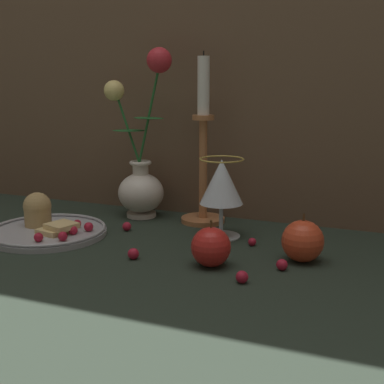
{
  "coord_description": "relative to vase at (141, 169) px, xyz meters",
  "views": [
    {
      "loc": [
        0.41,
        -0.85,
        0.3
      ],
      "look_at": [
        0.05,
        0.01,
        0.1
      ],
      "focal_mm": 50.0,
      "sensor_mm": 36.0,
      "label": 1
    }
  ],
  "objects": [
    {
      "name": "vase",
      "position": [
        0.0,
        0.0,
        0.0
      ],
      "size": [
        0.16,
        0.1,
        0.36
      ],
      "color": "silver",
      "rests_on": "ground_plane"
    },
    {
      "name": "wine_glass",
      "position": [
        0.21,
        -0.07,
        -0.0
      ],
      "size": [
        0.08,
        0.08,
        0.15
      ],
      "color": "silver",
      "rests_on": "ground_plane"
    },
    {
      "name": "plate_with_pastries",
      "position": [
        -0.11,
        -0.19,
        -0.09
      ],
      "size": [
        0.23,
        0.23,
        0.08
      ],
      "color": "#A3A3A8",
      "rests_on": "ground_plane"
    },
    {
      "name": "apple_near_glass",
      "position": [
        0.25,
        -0.24,
        -0.07
      ],
      "size": [
        0.07,
        0.07,
        0.08
      ],
      "color": "red",
      "rests_on": "ground_plane"
    },
    {
      "name": "berry_by_glass_stem",
      "position": [
        0.32,
        -0.29,
        -0.1
      ],
      "size": [
        0.02,
        0.02,
        0.02
      ],
      "primitive_type": "sphere",
      "color": "#AD192D",
      "rests_on": "ground_plane"
    },
    {
      "name": "candlestick",
      "position": [
        0.14,
        0.01,
        0.03
      ],
      "size": [
        0.09,
        0.09,
        0.35
      ],
      "color": "#B77042",
      "rests_on": "ground_plane"
    },
    {
      "name": "ground_plane",
      "position": [
        0.13,
        -0.16,
        -0.11
      ],
      "size": [
        2.4,
        2.4,
        0.0
      ],
      "primitive_type": "plane",
      "color": "#232D23",
      "rests_on": "ground"
    },
    {
      "name": "berry_front_center",
      "position": [
        0.02,
        -0.11,
        -0.1
      ],
      "size": [
        0.02,
        0.02,
        0.02
      ],
      "primitive_type": "sphere",
      "color": "#AD192D",
      "rests_on": "ground_plane"
    },
    {
      "name": "apple_beside_vase",
      "position": [
        0.38,
        -0.16,
        -0.07
      ],
      "size": [
        0.07,
        0.07,
        0.08
      ],
      "color": "#D14223",
      "rests_on": "ground_plane"
    },
    {
      "name": "berry_far_right",
      "position": [
        0.36,
        -0.21,
        -0.1
      ],
      "size": [
        0.02,
        0.02,
        0.02
      ],
      "primitive_type": "sphere",
      "color": "#AD192D",
      "rests_on": "ground_plane"
    },
    {
      "name": "berry_under_candlestick",
      "position": [
        0.28,
        -0.11,
        -0.1
      ],
      "size": [
        0.01,
        0.01,
        0.01
      ],
      "primitive_type": "sphere",
      "color": "#AD192D",
      "rests_on": "ground_plane"
    },
    {
      "name": "berry_near_plate",
      "position": [
        0.12,
        -0.25,
        -0.1
      ],
      "size": [
        0.02,
        0.02,
        0.02
      ],
      "primitive_type": "sphere",
      "color": "#AD192D",
      "rests_on": "ground_plane"
    }
  ]
}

